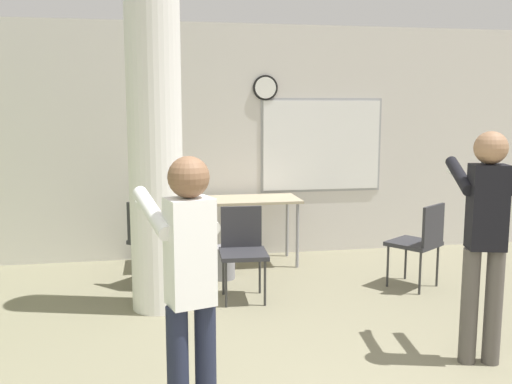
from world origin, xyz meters
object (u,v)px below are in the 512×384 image
Objects in this scene: folding_table at (226,204)px; chair_table_left at (152,237)px; chair_table_front at (243,246)px; chair_mid_room at (420,239)px; person_playing_front at (189,279)px; person_playing_side at (485,229)px; bottle_on_table at (185,191)px.

folding_table is 1.94× the size of chair_table_left.
chair_table_front is (0.00, -1.18, -0.21)m from folding_table.
person_playing_front is at bearing -136.91° from chair_mid_room.
person_playing_front is at bearing -162.90° from person_playing_side.
chair_mid_room is at bearing -12.18° from chair_table_left.
person_playing_front is (-0.18, -3.48, 0.05)m from bottle_on_table.
bottle_on_table is 0.31× the size of chair_table_front.
bottle_on_table is at bearing 112.16° from chair_table_front.
person_playing_front is at bearing -92.96° from bottle_on_table.
chair_table_left is at bearing 136.06° from person_playing_side.
folding_table is 0.49m from bottle_on_table.
person_playing_side is at bearing -101.96° from chair_mid_room.
person_playing_side reaches higher than person_playing_front.
chair_table_left reaches higher than folding_table.
chair_table_left is at bearing -143.09° from folding_table.
bottle_on_table reaches higher than chair_mid_room.
chair_table_front is 0.52× the size of person_playing_side.
chair_mid_room is at bearing -33.76° from folding_table.
folding_table is at bearing 2.74° from bottle_on_table.
bottle_on_table reaches higher than chair_table_left.
folding_table is at bearing 146.24° from chair_mid_room.
chair_table_left is 0.52× the size of person_playing_side.
chair_table_front is at bearing -32.68° from chair_table_left.
chair_mid_room is 0.52× the size of person_playing_side.
chair_table_front is at bearing 74.32° from person_playing_front.
chair_mid_room is 0.55× the size of person_playing_front.
folding_table is 2.18m from chair_mid_room.
chair_mid_room is at bearing 43.09° from person_playing_front.
person_playing_front is (-0.65, -2.32, 0.42)m from chair_table_front.
person_playing_front is at bearing -105.68° from chair_table_front.
folding_table is 3.22m from person_playing_side.
bottle_on_table is at bearing 58.28° from chair_table_left.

